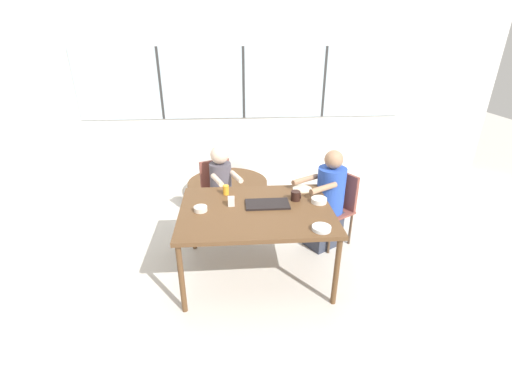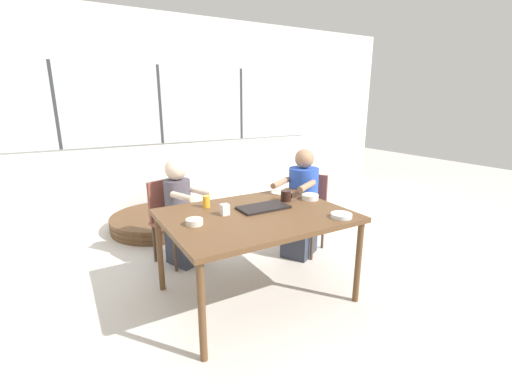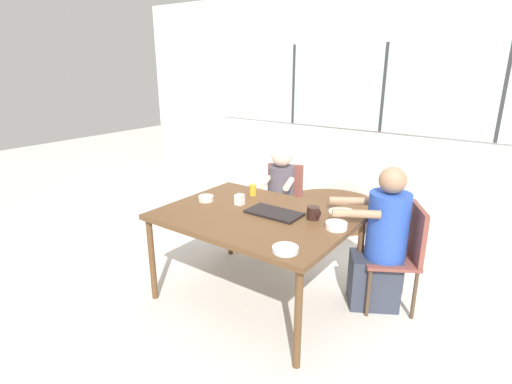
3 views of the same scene
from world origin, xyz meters
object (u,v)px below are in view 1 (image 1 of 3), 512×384
bowl_white_shallow (201,209)px  bowl_cereal (319,200)px  person_woman_green_shirt (327,204)px  bowl_fruit (321,228)px  milk_carton_small (231,201)px  folded_table_stack (228,187)px  chair_for_woman_green_shirt (337,202)px  person_man_blue_shirt (222,192)px  chair_for_man_blue_shirt (218,188)px  coffee_mug (296,196)px  juice_glass (226,190)px

bowl_white_shallow → bowl_cereal: bearing=4.5°
person_woman_green_shirt → bowl_fruit: 1.00m
milk_carton_small → folded_table_stack: milk_carton_small is taller
chair_for_woman_green_shirt → bowl_cereal: (-0.35, -0.48, 0.27)m
bowl_fruit → chair_for_woman_green_shirt: bearing=65.3°
person_man_blue_shirt → bowl_fruit: (0.88, -1.34, 0.25)m
chair_for_woman_green_shirt → bowl_cereal: chair_for_woman_green_shirt is taller
folded_table_stack → chair_for_man_blue_shirt: bearing=-96.5°
bowl_cereal → chair_for_man_blue_shirt: bearing=137.0°
chair_for_woman_green_shirt → folded_table_stack: bearing=11.3°
chair_for_woman_green_shirt → coffee_mug: (-0.58, -0.41, 0.29)m
milk_carton_small → bowl_cereal: milk_carton_small is taller
bowl_white_shallow → coffee_mug: bearing=9.8°
chair_for_man_blue_shirt → folded_table_stack: (0.11, 0.97, -0.41)m
chair_for_woman_green_shirt → juice_glass: bearing=69.7°
person_man_blue_shirt → coffee_mug: 1.11m
chair_for_man_blue_shirt → bowl_cereal: size_ratio=5.52×
milk_carton_small → bowl_cereal: size_ratio=0.58×
juice_glass → folded_table_stack: size_ratio=0.08×
bowl_white_shallow → person_woman_green_shirt: bearing=19.5°
juice_glass → bowl_fruit: juice_glass is taller
bowl_fruit → juice_glass: bearing=136.5°
milk_carton_small → bowl_white_shallow: (-0.29, -0.09, -0.02)m
person_woman_green_shirt → bowl_white_shallow: person_woman_green_shirt is taller
chair_for_woman_green_shirt → bowl_white_shallow: size_ratio=6.66×
chair_for_woman_green_shirt → folded_table_stack: (-1.29, 1.46, -0.41)m
person_woman_green_shirt → bowl_cereal: size_ratio=7.50×
chair_for_man_blue_shirt → bowl_white_shallow: size_ratio=6.66×
bowl_fruit → folded_table_stack: bearing=108.7°
person_man_blue_shirt → bowl_white_shallow: size_ratio=8.59×
chair_for_man_blue_shirt → folded_table_stack: bearing=-117.4°
juice_glass → bowl_cereal: 0.96m
bowl_white_shallow → bowl_cereal: (1.16, 0.09, 0.00)m
chair_for_man_blue_shirt → person_man_blue_shirt: (0.06, -0.15, 0.01)m
bowl_white_shallow → person_man_blue_shirt: bearing=79.1°
bowl_fruit → chair_for_man_blue_shirt: bearing=122.2°
bowl_white_shallow → bowl_cereal: size_ratio=0.83×
person_woman_green_shirt → folded_table_stack: bearing=6.5°
person_woman_green_shirt → juice_glass: person_woman_green_shirt is taller
milk_carton_small → bowl_white_shallow: bearing=-163.0°
chair_for_man_blue_shirt → folded_table_stack: chair_for_man_blue_shirt is taller
coffee_mug → milk_carton_small: coffee_mug is taller
person_man_blue_shirt → bowl_cereal: (0.98, -0.82, 0.26)m
milk_carton_small → bowl_fruit: size_ratio=0.54×
bowl_white_shallow → folded_table_stack: bearing=83.6°
person_man_blue_shirt → milk_carton_small: 0.88m
chair_for_man_blue_shirt → bowl_fruit: (0.94, -1.49, 0.26)m
coffee_mug → juice_glass: bearing=165.0°
coffee_mug → bowl_cereal: (0.22, -0.07, -0.02)m
person_woman_green_shirt → bowl_fruit: person_woman_green_shirt is taller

